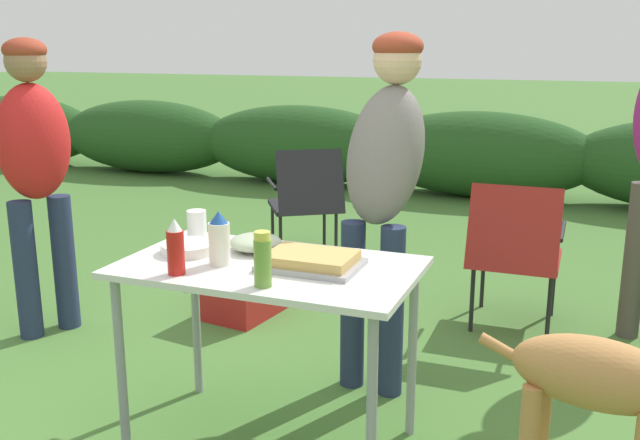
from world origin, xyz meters
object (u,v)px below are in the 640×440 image
Objects in this scene: camp_chair_green_behind_table at (306,198)px; cooler_box at (247,286)px; food_tray at (311,261)px; relish_jar at (263,260)px; folding_table at (269,284)px; ketchup_bottle at (176,248)px; standing_person_in_olive_jacket at (385,169)px; mayo_bottle at (219,239)px; camp_chair_near_hedge at (515,249)px; dog at (609,393)px; plate_stack at (188,248)px; paper_cup_stack at (197,225)px; standing_person_in_red_jacket at (35,158)px; mixing_bowl at (256,242)px.

cooler_box is (0.07, -1.08, -0.30)m from camp_chair_green_behind_table.
relish_jar reaches higher than food_tray.
ketchup_bottle reaches higher than folding_table.
ketchup_bottle reaches higher than camp_chair_green_behind_table.
food_tray is at bearing 73.33° from relish_jar.
relish_jar is 0.95m from standing_person_in_olive_jacket.
relish_jar is (-0.07, -0.25, 0.07)m from food_tray.
food_tray is 0.35m from mayo_bottle.
folding_table is 1.69m from camp_chair_near_hedge.
mayo_bottle is at bearing -158.49° from folding_table.
standing_person_in_olive_jacket is (0.08, 0.68, 0.23)m from food_tray.
mayo_bottle is at bearing -84.14° from dog.
mayo_bottle is 1.86m from camp_chair_near_hedge.
dog is (1.55, -0.18, -0.24)m from plate_stack.
standing_person_in_olive_jacket is at bearing 61.76° from ketchup_bottle.
folding_table is at bearing -3.52° from plate_stack.
paper_cup_stack reaches higher than cooler_box.
standing_person_in_red_jacket is 1.88× the size of camp_chair_near_hedge.
cooler_box is at bearing 120.73° from folding_table.
paper_cup_stack is at bearing -113.01° from camp_chair_green_behind_table.
relish_jar is 2.70m from camp_chair_green_behind_table.
camp_chair_near_hedge reaches higher than cooler_box.
cooler_box is at bearing 126.48° from food_tray.
standing_person_in_olive_jacket is (0.15, 0.93, 0.17)m from relish_jar.
food_tray is at bearing -23.81° from mixing_bowl.
dog is 0.95× the size of camp_chair_green_behind_table.
folding_table is at bearing 39.09° from cooler_box.
paper_cup_stack is 2.15m from camp_chair_green_behind_table.
mixing_bowl is 0.13× the size of standing_person_in_olive_jacket.
standing_person_in_red_jacket reaches higher than cooler_box.
cooler_box is (0.89, 0.63, -0.79)m from standing_person_in_red_jacket.
standing_person_in_olive_jacket reaches higher than folding_table.
camp_chair_green_behind_table is (-1.99, 2.45, -0.05)m from dog.
mixing_bowl is 1.67× the size of paper_cup_stack.
food_tray is at bearing -81.67° from standing_person_in_red_jacket.
plate_stack is 1.72× the size of paper_cup_stack.
ketchup_bottle is 0.39× the size of cooler_box.
standing_person_in_olive_jacket is at bearing -90.16° from camp_chair_green_behind_table.
relish_jar is at bearing -89.59° from standing_person_in_red_jacket.
dog is (1.62, -0.36, -0.28)m from paper_cup_stack.
camp_chair_green_behind_table reaches higher than food_tray.
plate_stack is 0.28m from ketchup_bottle.
relish_jar is 0.23× the size of camp_chair_near_hedge.
cooler_box is (-0.89, 1.20, -0.60)m from food_tray.
camp_chair_green_behind_table is (-0.44, 2.27, -0.29)m from plate_stack.
folding_table is 0.37m from plate_stack.
ketchup_bottle is 1.06× the size of relish_jar.
folding_table is 1.74m from standing_person_in_red_jacket.
ketchup_bottle reaches higher than dog.
ketchup_bottle is at bearing -138.96° from folding_table.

